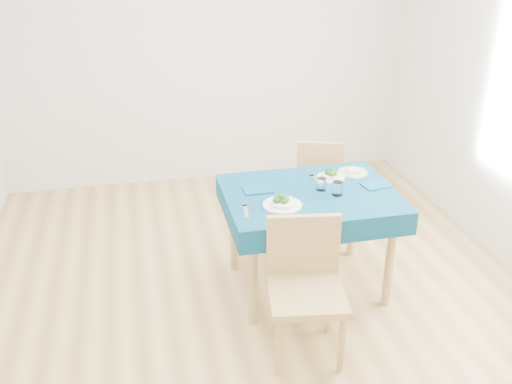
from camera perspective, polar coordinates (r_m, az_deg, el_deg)
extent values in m
cube|color=#A67D45|center=(4.12, 0.00, -10.89)|extent=(4.00, 4.50, 0.02)
cube|color=silver|center=(5.64, -5.20, 14.27)|extent=(4.00, 0.02, 2.70)
cube|color=silver|center=(1.63, 18.56, -17.35)|extent=(4.00, 0.02, 2.70)
cube|color=#073752|center=(4.08, 5.23, -4.86)|extent=(1.15, 0.88, 0.76)
cube|color=#A2814C|center=(3.36, 5.18, -8.32)|extent=(0.52, 0.56, 1.13)
cube|color=#A2814C|center=(4.85, 6.23, 1.35)|extent=(0.47, 0.50, 0.93)
cube|color=silver|center=(3.63, -1.03, -1.92)|extent=(0.04, 0.19, 0.00)
cube|color=silver|center=(3.75, 4.37, -1.03)|extent=(0.09, 0.20, 0.00)
cube|color=silver|center=(4.09, 6.12, 1.21)|extent=(0.05, 0.20, 0.00)
cube|color=silver|center=(4.04, 11.58, 0.50)|extent=(0.03, 0.22, 0.00)
cube|color=navy|center=(3.91, 0.17, 0.22)|extent=(0.20, 0.14, 0.01)
cube|color=navy|center=(4.07, 11.95, 0.72)|extent=(0.22, 0.17, 0.01)
cylinder|color=white|center=(3.93, 6.55, 0.79)|extent=(0.07, 0.07, 0.09)
cylinder|color=white|center=(3.87, 8.16, 0.35)|extent=(0.07, 0.07, 0.09)
cylinder|color=#BCDC6B|center=(4.25, 9.66, 1.96)|extent=(0.22, 0.22, 0.01)
cube|color=beige|center=(4.24, 9.68, 2.11)|extent=(0.10, 0.10, 0.01)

